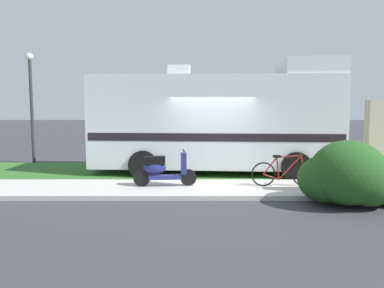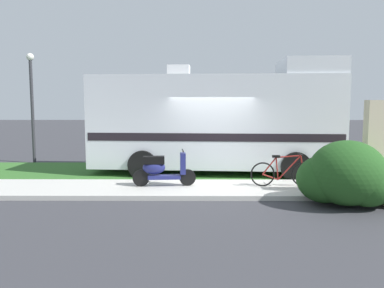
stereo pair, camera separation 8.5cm
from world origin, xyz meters
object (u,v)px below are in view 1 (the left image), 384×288
Objects in this scene: bottle_green at (378,181)px; street_lamp_post at (31,97)px; scooter at (162,169)px; pickup_truck_near at (262,134)px; bicycle at (283,172)px; motorhome_rv at (218,120)px.

street_lamp_post is (-11.15, 4.58, 2.32)m from bottle_green.
pickup_truck_near is at bearing 60.73° from scooter.
bicycle is 6.74× the size of bottle_green.
scooter reaches higher than bottle_green.
motorhome_rv is 3.27m from bicycle.
bottle_green is at bearing -74.96° from pickup_truck_near.
bottle_green is (1.87, -6.94, -0.71)m from pickup_truck_near.
bottle_green is at bearing 2.79° from bicycle.
motorhome_rv is at bearing -17.10° from street_lamp_post.
street_lamp_post is at bearing -165.71° from pickup_truck_near.
bottle_green is at bearing -22.33° from street_lamp_post.
motorhome_rv is 5.13m from pickup_truck_near.
scooter reaches higher than bicycle.
scooter is 0.40× the size of street_lamp_post.
bicycle reaches higher than bottle_green.
street_lamp_post is at bearing 162.90° from motorhome_rv.
scooter is at bearing -41.18° from street_lamp_post.
street_lamp_post is (-9.28, -2.36, 1.61)m from pickup_truck_near.
bicycle is at bearing -58.18° from motorhome_rv.
street_lamp_post is at bearing 157.67° from bottle_green.
motorhome_rv reaches higher than pickup_truck_near.
motorhome_rv is 1.90× the size of street_lamp_post.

